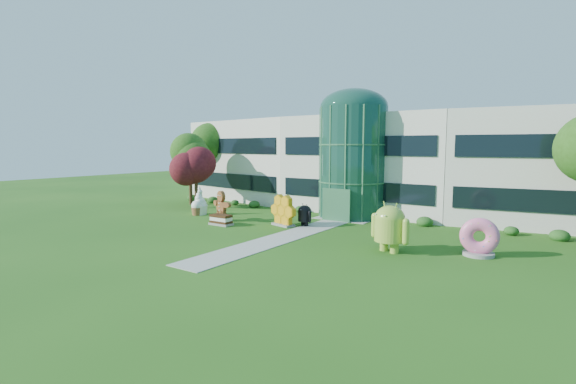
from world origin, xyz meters
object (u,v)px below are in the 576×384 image
Objects in this scene: android_green at (390,225)px; gingerbread at (221,206)px; android_black at (305,214)px; donut at (479,237)px.

gingerbread is (-15.68, 1.83, -0.36)m from android_green.
android_green reaches higher than android_black.
gingerbread reaches higher than android_black.
donut is (13.27, -1.88, 0.16)m from android_black.
android_green is 9.54m from android_black.
android_green reaches higher than donut.
gingerbread is (-7.04, -2.18, 0.33)m from android_black.
gingerbread is at bearing -139.00° from android_black.
donut is at bearing 44.75° from android_green.
android_black is 7.38m from gingerbread.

